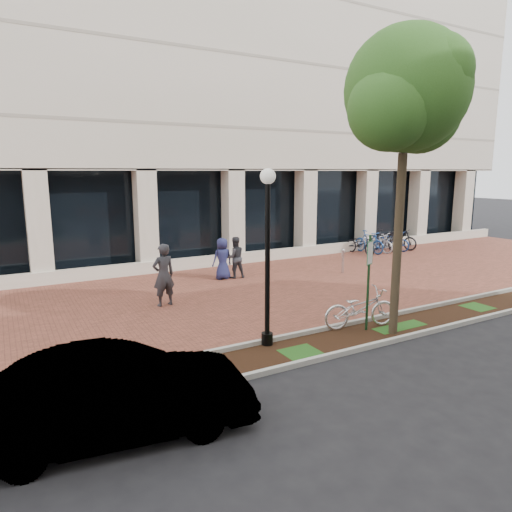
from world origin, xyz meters
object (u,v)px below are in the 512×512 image
locked_bicycle (360,308)px  pedestrian_left (164,275)px  parking_sign (369,271)px  bike_rack_cluster (380,241)px  lamppost (268,248)px  pedestrian_mid (235,258)px  bollard (343,261)px  sedan_near_curb (117,395)px  street_tree (407,99)px  pedestrian_right (222,259)px

locked_bicycle → pedestrian_left: pedestrian_left is taller
parking_sign → locked_bicycle: size_ratio=1.23×
pedestrian_left → bike_rack_cluster: bearing=-171.1°
lamppost → pedestrian_mid: lamppost is taller
parking_sign → locked_bicycle: 1.10m
bollard → bike_rack_cluster: bike_rack_cluster is taller
pedestrian_left → sedan_near_curb: bearing=58.2°
bike_rack_cluster → sedan_near_curb: bearing=-154.9°
bike_rack_cluster → sedan_near_curb: 18.95m
pedestrian_left → bollard: 7.92m
street_tree → sedan_near_curb: 9.00m
bollard → pedestrian_right: bearing=162.8°
parking_sign → sedan_near_curb: 7.10m
parking_sign → bike_rack_cluster: 12.55m
street_tree → lamppost: bearing=164.7°
locked_bicycle → street_tree: bearing=-133.0°
sedan_near_curb → lamppost: bearing=-53.7°
locked_bicycle → bollard: bearing=-23.0°
pedestrian_left → bollard: pedestrian_left is taller
street_tree → pedestrian_left: bearing=129.7°
pedestrian_left → pedestrian_mid: 4.29m
pedestrian_right → sedan_near_curb: (-6.02, -8.89, -0.11)m
lamppost → locked_bicycle: bearing=-3.2°
parking_sign → bike_rack_cluster: size_ratio=0.69×
lamppost → pedestrian_right: 7.19m
pedestrian_right → bike_rack_cluster: bearing=-171.8°
locked_bicycle → bollard: locked_bicycle is taller
bike_rack_cluster → parking_sign: bearing=-144.3°
bollard → sedan_near_curb: sedan_near_curb is taller
bike_rack_cluster → sedan_near_curb: (-15.82, -10.43, 0.16)m
parking_sign → bollard: parking_sign is taller
parking_sign → sedan_near_curb: size_ratio=0.60×
parking_sign → lamppost: (-2.80, 0.42, 0.77)m
bike_rack_cluster → locked_bicycle: bearing=-145.3°
parking_sign → bike_rack_cluster: bearing=19.9°
lamppost → pedestrian_left: bearing=104.2°
bike_rack_cluster → street_tree: bearing=-141.2°
locked_bicycle → pedestrian_mid: pedestrian_mid is taller
pedestrian_right → bollard: bearing=162.0°
bollard → pedestrian_left: bearing=-173.7°
pedestrian_left → sedan_near_curb: (-2.91, -6.54, -0.28)m
bike_rack_cluster → sedan_near_curb: sedan_near_curb is taller
pedestrian_mid → parking_sign: bearing=99.7°
parking_sign → street_tree: 4.27m
street_tree → bollard: size_ratio=7.38×
pedestrian_right → locked_bicycle: bearing=95.7°
pedestrian_right → bollard: pedestrian_right is taller
pedestrian_right → sedan_near_curb: bearing=55.2°
lamppost → bike_rack_cluster: lamppost is taller
street_tree → bike_rack_cluster: street_tree is taller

